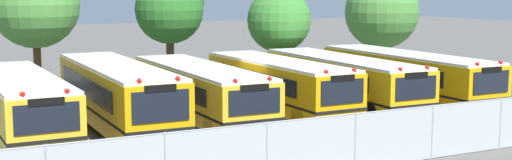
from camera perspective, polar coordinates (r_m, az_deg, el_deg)
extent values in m
plane|color=#595651|center=(30.33, -1.52, -3.10)|extent=(160.00, 160.00, 0.00)
cube|color=yellow|center=(27.46, -19.17, -1.88)|extent=(2.57, 10.65, 1.94)
cube|color=white|center=(27.32, -19.27, 0.25)|extent=(2.52, 10.44, 0.12)
cube|color=black|center=(22.40, -16.99, -5.98)|extent=(2.53, 0.18, 0.36)
cube|color=black|center=(22.21, -17.13, -3.08)|extent=(2.03, 0.08, 0.93)
cube|color=black|center=(27.91, -16.74, -0.98)|extent=(0.11, 8.29, 0.70)
cube|color=black|center=(27.53, -19.13, -2.68)|extent=(2.60, 10.76, 0.10)
sphere|color=red|center=(22.38, -15.58, -0.91)|extent=(0.18, 0.18, 0.18)
sphere|color=red|center=(22.14, -19.03, -1.14)|extent=(0.18, 0.18, 0.18)
cube|color=black|center=(22.12, -17.18, -1.76)|extent=(1.11, 0.09, 0.24)
cylinder|color=black|center=(24.02, -15.07, -5.05)|extent=(0.29, 1.00, 1.00)
cylinder|color=black|center=(23.67, -20.28, -5.47)|extent=(0.29, 1.00, 1.00)
cylinder|color=black|center=(31.19, -18.08, -2.25)|extent=(0.29, 1.00, 1.00)
cube|color=#EAA80C|center=(27.99, -11.60, -1.18)|extent=(2.59, 11.24, 2.19)
cube|color=white|center=(27.84, -11.66, 1.17)|extent=(2.54, 11.01, 0.12)
cube|color=black|center=(22.81, -7.89, -5.46)|extent=(2.46, 0.20, 0.36)
cube|color=black|center=(22.60, -8.00, -2.20)|extent=(1.98, 0.09, 1.05)
cube|color=black|center=(28.55, -9.39, -0.24)|extent=(0.18, 8.74, 0.79)
cube|color=black|center=(27.95, -14.20, -0.54)|extent=(0.18, 8.74, 0.79)
cube|color=black|center=(28.06, -11.57, -2.06)|extent=(2.62, 11.35, 0.10)
sphere|color=red|center=(22.84, -6.59, 0.11)|extent=(0.18, 0.18, 0.18)
sphere|color=red|center=(22.43, -9.78, -0.09)|extent=(0.18, 0.18, 0.18)
cube|color=black|center=(22.49, -8.02, -0.70)|extent=(1.09, 0.10, 0.24)
cylinder|color=black|center=(24.51, -6.61, -4.58)|extent=(0.30, 1.00, 1.00)
cylinder|color=black|center=(23.90, -11.44, -5.00)|extent=(0.30, 1.00, 1.00)
cylinder|color=black|center=(32.04, -11.44, -1.76)|extent=(0.30, 1.00, 1.00)
cylinder|color=black|center=(31.57, -15.17, -2.02)|extent=(0.30, 1.00, 1.00)
cube|color=yellow|center=(29.42, -4.80, -0.89)|extent=(2.67, 10.89, 1.91)
cube|color=white|center=(29.28, -4.82, 1.07)|extent=(2.62, 10.67, 0.12)
cube|color=black|center=(24.61, -0.06, -4.41)|extent=(2.55, 0.20, 0.36)
cube|color=black|center=(24.44, -0.12, -1.83)|extent=(2.05, 0.09, 0.92)
cube|color=black|center=(30.13, -2.76, -0.08)|extent=(0.17, 8.46, 0.69)
cube|color=black|center=(29.22, -7.34, -0.38)|extent=(0.17, 8.46, 0.69)
cube|color=black|center=(29.48, -4.79, -1.62)|extent=(2.70, 11.00, 0.10)
sphere|color=red|center=(24.78, 1.14, 0.11)|extent=(0.18, 0.18, 0.18)
sphere|color=red|center=(24.18, -1.76, -0.09)|extent=(0.18, 0.18, 0.18)
cube|color=black|center=(24.35, -0.11, -0.65)|extent=(1.13, 0.10, 0.24)
cylinder|color=black|center=(26.39, 0.69, -3.64)|extent=(0.30, 1.00, 1.00)
cylinder|color=black|center=(25.48, -3.78, -4.07)|extent=(0.30, 1.00, 1.00)
cylinder|color=black|center=(33.28, -5.29, -1.28)|extent=(0.30, 1.00, 1.00)
cylinder|color=black|center=(32.56, -8.94, -1.55)|extent=(0.30, 1.00, 1.00)
cube|color=#EAA80C|center=(30.83, 1.87, -0.39)|extent=(2.52, 10.09, 1.99)
cube|color=white|center=(30.70, 1.87, 1.57)|extent=(2.47, 9.89, 0.12)
cube|color=black|center=(26.72, 7.29, -3.50)|extent=(2.46, 0.19, 0.36)
cube|color=black|center=(26.55, 7.27, -0.99)|extent=(1.98, 0.08, 0.96)
cube|color=black|center=(31.66, 3.53, 0.40)|extent=(0.12, 7.85, 0.72)
cube|color=black|center=(30.47, -0.42, 0.13)|extent=(0.12, 7.85, 0.72)
cube|color=black|center=(30.89, 1.86, -1.12)|extent=(2.55, 10.19, 0.10)
sphere|color=red|center=(26.96, 8.25, 0.84)|extent=(0.18, 0.18, 0.18)
sphere|color=red|center=(26.21, 5.90, 0.68)|extent=(0.18, 0.18, 0.18)
cube|color=black|center=(26.47, 7.30, 0.16)|extent=(1.09, 0.09, 0.24)
cylinder|color=black|center=(28.50, 7.35, -2.85)|extent=(0.29, 1.00, 1.00)
cylinder|color=black|center=(27.35, 3.68, -3.25)|extent=(0.29, 1.00, 1.00)
cylinder|color=black|center=(34.26, 0.73, -0.99)|extent=(0.29, 1.00, 1.00)
cylinder|color=black|center=(33.31, -2.49, -1.25)|extent=(0.29, 1.00, 1.00)
cube|color=yellow|center=(32.79, 7.19, 0.01)|extent=(2.75, 11.07, 1.95)
cube|color=white|center=(32.67, 7.22, 1.81)|extent=(2.70, 10.85, 0.12)
cube|color=black|center=(28.46, 13.27, -2.95)|extent=(2.53, 0.22, 0.36)
cube|color=black|center=(28.31, 13.28, -0.65)|extent=(2.03, 0.11, 0.94)
cube|color=black|center=(33.69, 8.72, 0.72)|extent=(0.25, 8.59, 0.70)
cube|color=black|center=(32.34, 5.03, 0.49)|extent=(0.25, 8.59, 0.70)
cube|color=black|center=(32.85, 7.17, -0.67)|extent=(2.78, 11.18, 0.10)
sphere|color=red|center=(28.77, 14.17, 1.02)|extent=(0.18, 0.18, 0.18)
sphere|color=red|center=(27.92, 12.02, 0.89)|extent=(0.18, 0.18, 0.18)
cube|color=black|center=(28.24, 13.32, 0.40)|extent=(1.12, 0.11, 0.24)
cylinder|color=black|center=(30.27, 13.14, -2.36)|extent=(0.30, 1.01, 1.00)
cylinder|color=black|center=(28.96, 9.74, -2.73)|extent=(0.30, 1.01, 1.00)
cylinder|color=black|center=(36.59, 5.46, -0.46)|extent=(0.30, 1.01, 1.00)
cylinder|color=black|center=(35.52, 2.42, -0.69)|extent=(0.30, 1.01, 1.00)
cube|color=#EAA80C|center=(34.90, 12.42, 0.39)|extent=(2.56, 11.37, 1.99)
cube|color=white|center=(34.78, 12.47, 2.12)|extent=(2.51, 11.14, 0.12)
cube|color=black|center=(30.83, 19.10, -2.35)|extent=(2.49, 0.19, 0.36)
cube|color=black|center=(30.68, 19.13, -0.18)|extent=(2.00, 0.08, 0.96)
cube|color=black|center=(35.88, 13.68, 1.07)|extent=(0.13, 8.85, 0.72)
cube|color=black|center=(34.34, 10.51, 0.86)|extent=(0.13, 8.85, 0.72)
cube|color=black|center=(34.95, 12.40, -0.26)|extent=(2.58, 11.49, 0.10)
sphere|color=red|center=(31.19, 19.83, 1.39)|extent=(0.18, 0.18, 0.18)
sphere|color=red|center=(30.23, 18.07, 1.28)|extent=(0.18, 0.18, 0.18)
cube|color=black|center=(30.61, 19.18, 0.82)|extent=(1.10, 0.09, 0.24)
cylinder|color=black|center=(32.61, 18.58, -1.85)|extent=(0.29, 1.00, 1.00)
cylinder|color=black|center=(31.12, 15.77, -2.18)|extent=(0.29, 1.00, 1.00)
cylinder|color=black|center=(38.70, 10.03, -0.10)|extent=(0.29, 1.00, 1.00)
cylinder|color=black|center=(37.46, 7.37, -0.30)|extent=(0.29, 1.00, 1.00)
cylinder|color=#4C3823|center=(36.84, -17.85, 0.96)|extent=(0.40, 0.40, 3.18)
sphere|color=#478438|center=(36.62, -18.07, 6.06)|extent=(4.50, 4.50, 4.50)
sphere|color=#478438|center=(36.49, -17.49, 5.71)|extent=(2.64, 2.64, 2.64)
cylinder|color=#4C3823|center=(38.38, -7.20, 1.45)|extent=(0.45, 0.45, 3.07)
sphere|color=#286623|center=(38.17, -7.28, 5.89)|extent=(3.82, 3.82, 3.82)
sphere|color=#286623|center=(38.40, -6.26, 6.63)|extent=(2.54, 2.54, 2.54)
cylinder|color=#4C3823|center=(39.48, 1.93, 1.24)|extent=(0.36, 0.36, 2.45)
sphere|color=#387A2D|center=(39.27, 1.94, 5.02)|extent=(3.69, 3.69, 3.69)
sphere|color=#387A2D|center=(39.69, 1.95, 5.67)|extent=(2.95, 2.95, 2.95)
cylinder|color=#4C3823|center=(45.29, 10.42, 1.88)|extent=(0.44, 0.44, 2.33)
sphere|color=#478438|center=(45.09, 10.51, 5.63)|extent=(4.81, 4.81, 4.81)
sphere|color=#478438|center=(45.37, 11.11, 5.35)|extent=(2.90, 2.90, 2.90)
cylinder|color=#9EA0A3|center=(19.99, 0.92, -6.12)|extent=(0.07, 0.07, 1.84)
cylinder|color=#9EA0A3|center=(21.61, 8.31, -5.15)|extent=(0.07, 0.07, 1.84)
cylinder|color=#9EA0A3|center=(23.53, 14.56, -4.25)|extent=(0.07, 0.07, 1.84)
cylinder|color=#9EA0A3|center=(25.70, 19.81, -3.46)|extent=(0.07, 0.07, 1.84)
cube|color=#ADB2B7|center=(21.61, 8.31, -5.15)|extent=(25.10, 0.02, 1.80)
cylinder|color=#9EA0A3|center=(21.43, 8.36, -2.82)|extent=(25.10, 0.04, 0.04)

